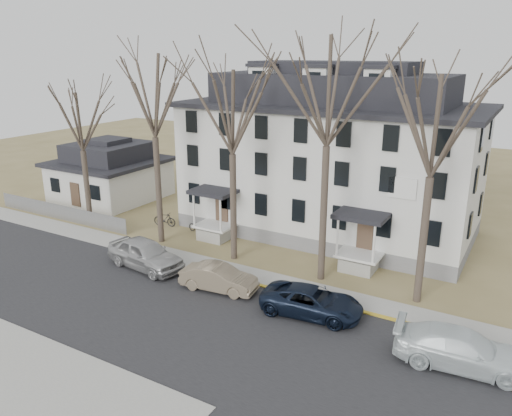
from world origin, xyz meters
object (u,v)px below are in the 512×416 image
Objects in this scene: tree_far_left at (152,90)px; bicycle_left at (198,227)px; car_tan at (219,279)px; tree_mid_right at (436,119)px; tree_mid_left at (232,106)px; tree_bungalow at (80,118)px; boarding_house at (329,158)px; car_silver at (145,254)px; car_white at (462,350)px; tree_center at (329,84)px; bicycle_right at (165,220)px; small_house at (110,174)px; car_navy at (312,302)px.

bicycle_left is at bearing 64.46° from tree_far_left.
tree_mid_right is at bearing -73.77° from car_tan.
tree_far_left is at bearing 53.99° from car_tan.
tree_mid_left reaches higher than tree_bungalow.
tree_far_left reaches higher than boarding_house.
car_white is (18.25, -1.02, -0.11)m from car_silver.
tree_far_left is 0.93× the size of tree_center.
car_silver is (2.16, -3.98, -9.44)m from tree_far_left.
small_house is at bearing 57.81° from bicycle_right.
bicycle_left is at bearing 166.40° from tree_center.
car_navy is 7.22m from car_white.
small_house is 16.69m from car_silver.
boarding_house is at bearing 42.18° from tree_far_left.
boarding_house is 13.83m from car_navy.
tree_mid_right is at bearing -43.81° from boarding_house.
tree_bungalow reaches higher than bicycle_right.
tree_bungalow is (4.00, -6.20, 5.87)m from small_house.
tree_bungalow is at bearing 180.00° from tree_center.
boarding_house is 4.07× the size of car_navy.
small_house is 30.08m from tree_mid_right.
tree_center is 8.37× the size of bicycle_left.
tree_center is 5.70m from tree_mid_right.
tree_center is 12.00m from car_tan.
bicycle_left is (-4.76, 2.60, -9.14)m from tree_mid_left.
bicycle_left is at bearing 36.17° from car_tan.
car_silver is 2.91× the size of bicycle_right.
small_house is 0.59× the size of tree_center.
tree_mid_left is at bearing -36.02° from car_silver.
bicycle_left is (-10.76, 2.60, -10.62)m from tree_center.
tree_mid_left is at bearing -110.20° from boarding_house.
small_house is 4.77× the size of bicycle_right.
bicycle_right is (-3.04, -0.10, 0.09)m from bicycle_left.
car_white is at bearing -10.35° from tree_bungalow.
car_white is (31.41, -11.20, -1.45)m from small_house.
bicycle_left is (-12.00, 6.76, -0.25)m from car_navy.
tree_bungalow is 2.03× the size of car_silver.
car_tan reaches higher than bicycle_left.
car_silver is at bearing -157.96° from tree_center.
boarding_house is at bearing -72.70° from bicycle_right.
car_white is at bearing -105.04° from bicycle_left.
boarding_house is 18.17m from tree_bungalow.
car_tan is (-1.30, -12.39, -4.67)m from boarding_house.
bicycle_right is (-7.79, 2.50, -9.05)m from tree_mid_left.
tree_bungalow is 12.32m from car_silver.
car_tan is at bearing -84.75° from car_silver.
boarding_house reaches higher than car_tan.
boarding_house is 10.73m from bicycle_left.
tree_far_left is at bearing 66.52° from car_navy.
tree_mid_right is 21.46m from bicycle_right.
car_silver is at bearing 80.17° from car_tan.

